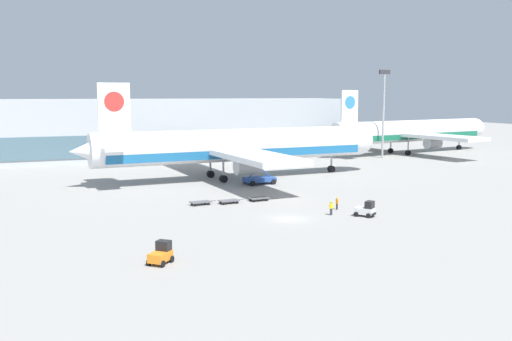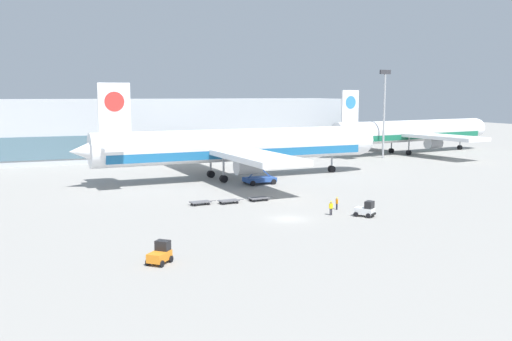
{
  "view_description": "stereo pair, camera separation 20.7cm",
  "coord_description": "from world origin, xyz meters",
  "px_view_note": "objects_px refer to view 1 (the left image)",
  "views": [
    {
      "loc": [
        -28.79,
        -62.07,
        15.17
      ],
      "look_at": [
        1.68,
        15.28,
        4.0
      ],
      "focal_mm": 40.0,
      "sensor_mm": 36.0,
      "label": 1
    },
    {
      "loc": [
        -28.59,
        -62.15,
        15.17
      ],
      "look_at": [
        1.68,
        15.28,
        4.0
      ],
      "focal_mm": 40.0,
      "sensor_mm": 36.0,
      "label": 2
    }
  ],
  "objects_px": {
    "scissor_lift_loader": "(259,172)",
    "baggage_tug_foreground": "(366,210)",
    "light_mast": "(384,107)",
    "baggage_dolly_lead": "(201,202)",
    "baggage_dolly_third": "(259,198)",
    "baggage_dolly_second": "(229,201)",
    "airplane_distant": "(409,132)",
    "ground_crew_near": "(331,207)",
    "traffic_cone_near": "(368,206)",
    "ground_crew_far": "(337,202)",
    "airplane_main": "(234,147)",
    "baggage_tug_mid": "(161,254)"
  },
  "relations": [
    {
      "from": "light_mast",
      "to": "baggage_dolly_lead",
      "type": "xyz_separation_m",
      "value": [
        -56.74,
        -40.56,
        -11.81
      ]
    },
    {
      "from": "ground_crew_near",
      "to": "traffic_cone_near",
      "type": "distance_m",
      "value": 7.41
    },
    {
      "from": "scissor_lift_loader",
      "to": "baggage_tug_foreground",
      "type": "bearing_deg",
      "value": -88.07
    },
    {
      "from": "airplane_main",
      "to": "baggage_dolly_lead",
      "type": "distance_m",
      "value": 25.29
    },
    {
      "from": "baggage_dolly_lead",
      "to": "baggage_dolly_third",
      "type": "bearing_deg",
      "value": -6.49
    },
    {
      "from": "scissor_lift_loader",
      "to": "baggage_dolly_lead",
      "type": "xyz_separation_m",
      "value": [
        -14.42,
        -14.2,
        -1.62
      ]
    },
    {
      "from": "airplane_main",
      "to": "ground_crew_far",
      "type": "bearing_deg",
      "value": -86.97
    },
    {
      "from": "baggage_tug_mid",
      "to": "baggage_dolly_second",
      "type": "distance_m",
      "value": 28.78
    },
    {
      "from": "baggage_dolly_second",
      "to": "light_mast",
      "type": "bearing_deg",
      "value": 32.12
    },
    {
      "from": "ground_crew_far",
      "to": "airplane_main",
      "type": "bearing_deg",
      "value": -164.42
    },
    {
      "from": "baggage_dolly_lead",
      "to": "ground_crew_near",
      "type": "distance_m",
      "value": 18.42
    },
    {
      "from": "airplane_distant",
      "to": "baggage_dolly_lead",
      "type": "relative_size",
      "value": 14.53
    },
    {
      "from": "light_mast",
      "to": "baggage_dolly_second",
      "type": "distance_m",
      "value": 67.86
    },
    {
      "from": "traffic_cone_near",
      "to": "ground_crew_near",
      "type": "bearing_deg",
      "value": -160.85
    },
    {
      "from": "scissor_lift_loader",
      "to": "baggage_dolly_second",
      "type": "xyz_separation_m",
      "value": [
        -10.43,
        -14.66,
        -1.62
      ]
    },
    {
      "from": "airplane_main",
      "to": "baggage_tug_foreground",
      "type": "xyz_separation_m",
      "value": [
        4.73,
        -36.14,
        -4.96
      ]
    },
    {
      "from": "scissor_lift_loader",
      "to": "baggage_dolly_second",
      "type": "height_order",
      "value": "scissor_lift_loader"
    },
    {
      "from": "airplane_distant",
      "to": "baggage_tug_foreground",
      "type": "distance_m",
      "value": 80.69
    },
    {
      "from": "scissor_lift_loader",
      "to": "baggage_dolly_third",
      "type": "bearing_deg",
      "value": -115.49
    },
    {
      "from": "ground_crew_far",
      "to": "scissor_lift_loader",
      "type": "bearing_deg",
      "value": -167.27
    },
    {
      "from": "baggage_tug_foreground",
      "to": "baggage_dolly_second",
      "type": "height_order",
      "value": "baggage_tug_foreground"
    },
    {
      "from": "airplane_distant",
      "to": "baggage_dolly_second",
      "type": "height_order",
      "value": "airplane_distant"
    },
    {
      "from": "airplane_distant",
      "to": "scissor_lift_loader",
      "type": "bearing_deg",
      "value": -158.58
    },
    {
      "from": "baggage_dolly_second",
      "to": "traffic_cone_near",
      "type": "xyz_separation_m",
      "value": [
        16.46,
        -9.64,
        -0.1
      ]
    },
    {
      "from": "light_mast",
      "to": "scissor_lift_loader",
      "type": "xyz_separation_m",
      "value": [
        -42.32,
        -26.37,
        -10.19
      ]
    },
    {
      "from": "light_mast",
      "to": "baggage_tug_mid",
      "type": "bearing_deg",
      "value": -135.82
    },
    {
      "from": "airplane_distant",
      "to": "ground_crew_near",
      "type": "distance_m",
      "value": 81.39
    },
    {
      "from": "baggage_dolly_second",
      "to": "airplane_main",
      "type": "bearing_deg",
      "value": 63.11
    },
    {
      "from": "scissor_lift_loader",
      "to": "baggage_tug_foreground",
      "type": "distance_m",
      "value": 29.14
    },
    {
      "from": "airplane_distant",
      "to": "traffic_cone_near",
      "type": "height_order",
      "value": "airplane_distant"
    },
    {
      "from": "airplane_distant",
      "to": "baggage_dolly_second",
      "type": "xyz_separation_m",
      "value": [
        -64.9,
        -47.41,
        -5.14
      ]
    },
    {
      "from": "light_mast",
      "to": "baggage_dolly_lead",
      "type": "bearing_deg",
      "value": -144.44
    },
    {
      "from": "baggage_tug_foreground",
      "to": "baggage_dolly_third",
      "type": "xyz_separation_m",
      "value": [
        -8.52,
        14.69,
        -0.49
      ]
    },
    {
      "from": "baggage_dolly_lead",
      "to": "ground_crew_near",
      "type": "xyz_separation_m",
      "value": [
        13.49,
        -12.52,
        0.68
      ]
    },
    {
      "from": "baggage_tug_mid",
      "to": "baggage_dolly_third",
      "type": "height_order",
      "value": "baggage_tug_mid"
    },
    {
      "from": "baggage_dolly_third",
      "to": "baggage_dolly_lead",
      "type": "bearing_deg",
      "value": 173.51
    },
    {
      "from": "baggage_tug_mid",
      "to": "baggage_dolly_lead",
      "type": "height_order",
      "value": "baggage_tug_mid"
    },
    {
      "from": "light_mast",
      "to": "baggage_tug_mid",
      "type": "distance_m",
      "value": 94.92
    },
    {
      "from": "airplane_distant",
      "to": "baggage_tug_foreground",
      "type": "relative_size",
      "value": 19.49
    },
    {
      "from": "ground_crew_near",
      "to": "baggage_tug_foreground",
      "type": "bearing_deg",
      "value": 148.01
    },
    {
      "from": "scissor_lift_loader",
      "to": "ground_crew_far",
      "type": "height_order",
      "value": "scissor_lift_loader"
    },
    {
      "from": "airplane_main",
      "to": "ground_crew_near",
      "type": "relative_size",
      "value": 32.1
    },
    {
      "from": "baggage_dolly_second",
      "to": "baggage_dolly_third",
      "type": "bearing_deg",
      "value": -1.43
    },
    {
      "from": "airplane_distant",
      "to": "baggage_tug_mid",
      "type": "bearing_deg",
      "value": -147.5
    },
    {
      "from": "light_mast",
      "to": "ground_crew_far",
      "type": "distance_m",
      "value": 65.7
    },
    {
      "from": "light_mast",
      "to": "ground_crew_near",
      "type": "distance_m",
      "value": 69.37
    },
    {
      "from": "baggage_dolly_lead",
      "to": "ground_crew_near",
      "type": "height_order",
      "value": "ground_crew_near"
    },
    {
      "from": "traffic_cone_near",
      "to": "baggage_tug_mid",
      "type": "bearing_deg",
      "value": -154.38
    },
    {
      "from": "light_mast",
      "to": "baggage_dolly_third",
      "type": "distance_m",
      "value": 64.1
    },
    {
      "from": "baggage_dolly_third",
      "to": "ground_crew_near",
      "type": "bearing_deg",
      "value": -74.36
    }
  ]
}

